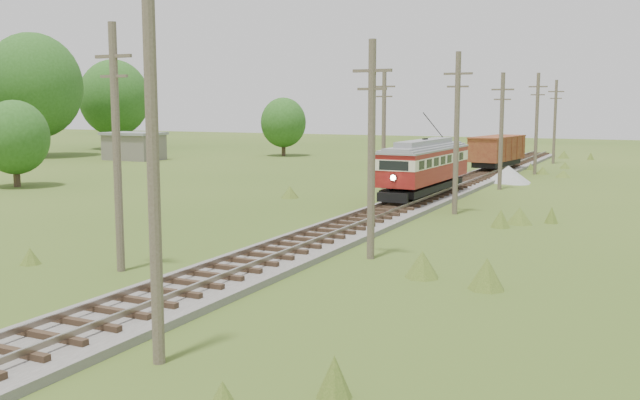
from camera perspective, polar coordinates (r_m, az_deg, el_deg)
The scene contains 17 objects.
railbed_main at distance 44.50m, azimuth 7.75°, elevation -0.08°, with size 3.60×96.00×0.57m.
streetcar at distance 45.65m, azimuth 8.37°, elevation 2.91°, with size 2.80×11.19×5.09m.
gondola at distance 66.67m, azimuth 13.99°, elevation 3.90°, with size 3.65×8.57×2.76m.
gravel_pile at distance 58.44m, azimuth 14.93°, elevation 1.96°, with size 3.63×3.85×1.32m.
utility_pole_r_1 at distance 16.76m, azimuth -13.17°, elevation 1.67°, with size 0.30×0.30×8.80m.
utility_pole_r_2 at distance 27.98m, azimuth 4.14°, elevation 4.19°, with size 1.60×0.30×8.60m.
utility_pole_r_3 at distance 40.35m, azimuth 10.87°, elevation 5.39°, with size 1.60×0.30×9.00m.
utility_pole_r_4 at distance 53.06m, azimuth 14.31°, elevation 5.45°, with size 1.60×0.30×8.40m.
utility_pole_r_5 at distance 65.77m, azimuth 16.94°, elevation 5.95°, with size 1.60×0.30×8.90m.
utility_pole_r_6 at distance 78.67m, azimuth 18.28°, elevation 6.03°, with size 1.60×0.30×8.70m.
utility_pole_l_a at distance 26.78m, azimuth -15.97°, elevation 4.20°, with size 1.60×0.30×9.00m.
utility_pole_l_b at distance 51.29m, azimuth 5.12°, elevation 5.71°, with size 1.60×0.30×8.60m.
tree_left_4 at distance 91.73m, azimuth -21.96°, elevation 8.46°, with size 11.34×11.34×14.61m.
tree_left_5 at distance 104.51m, azimuth -16.13°, elevation 7.85°, with size 9.66×9.66×12.44m.
tree_mid_a at distance 86.63m, azimuth -2.95°, elevation 6.21°, with size 5.46×5.46×7.03m.
tree_mid_c at distance 57.86m, azimuth -23.24°, elevation 4.63°, with size 5.04×5.04×6.49m.
shed at distance 82.81m, azimuth -14.65°, elevation 4.21°, with size 6.40×4.40×3.10m.
Camera 1 is at (13.60, -7.96, 6.06)m, focal length 40.00 mm.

